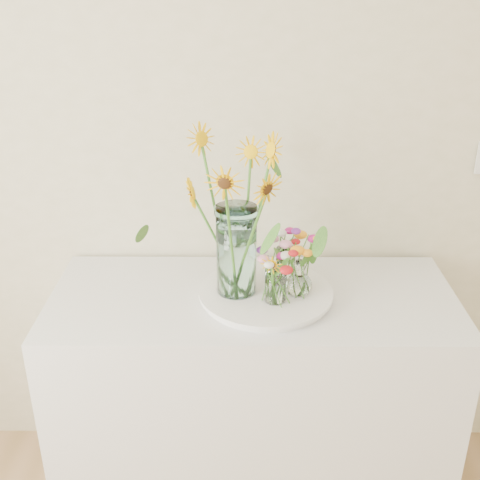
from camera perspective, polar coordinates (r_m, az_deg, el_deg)
The scene contains 10 objects.
counter at distance 2.34m, azimuth 1.15°, elevation -14.89°, with size 1.40×0.60×0.90m, color white.
tray at distance 2.06m, azimuth 2.46°, elevation -5.23°, with size 0.43×0.43×0.03m, color white.
mason_jar at distance 1.98m, azimuth -0.34°, elevation -1.02°, with size 0.13×0.13×0.31m, color #C0F8FB.
sunflower_bouquet at distance 1.92m, azimuth -0.35°, elevation 2.45°, with size 0.60×0.60×0.57m, color #F1B405, non-canonical shape.
small_vase_a at distance 1.97m, azimuth 3.39°, elevation -4.37°, with size 0.07×0.07×0.12m, color white.
wildflower_posy_a at distance 1.94m, azimuth 3.43°, elevation -3.22°, with size 0.20×0.20×0.21m, color orange, non-canonical shape.
small_vase_b at distance 2.02m, azimuth 5.65°, elevation -3.57°, with size 0.09×0.09×0.12m, color white, non-canonical shape.
wildflower_posy_b at distance 2.00m, azimuth 5.70°, elevation -2.43°, with size 0.23×0.23×0.21m, color orange, non-canonical shape.
small_vase_c at distance 2.11m, azimuth 4.34°, elevation -2.22°, with size 0.07×0.07×0.12m, color white.
wildflower_posy_c at distance 2.09m, azimuth 4.38°, elevation -1.12°, with size 0.17×0.17×0.21m, color orange, non-canonical shape.
Camera 1 is at (-0.17, 0.13, 1.94)m, focal length 45.00 mm.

